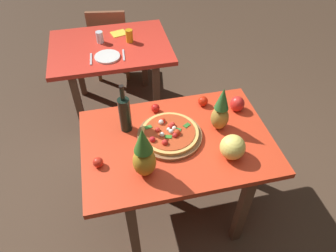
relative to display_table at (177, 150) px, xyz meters
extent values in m
plane|color=#4C3828|center=(0.00, 0.00, -0.67)|extent=(10.00, 10.00, 0.00)
cube|color=brown|center=(-0.36, -0.36, -0.30)|extent=(0.06, 0.06, 0.73)
cube|color=brown|center=(0.36, -0.36, -0.30)|extent=(0.06, 0.06, 0.73)
cube|color=brown|center=(-0.36, 0.36, -0.30)|extent=(0.06, 0.06, 0.73)
cube|color=brown|center=(0.36, 0.36, -0.30)|extent=(0.06, 0.06, 0.73)
cube|color=red|center=(0.00, 0.00, 0.08)|extent=(1.21, 0.83, 0.04)
cube|color=brown|center=(-0.67, 0.93, -0.30)|extent=(0.06, 0.06, 0.73)
cube|color=brown|center=(0.04, 0.93, -0.30)|extent=(0.06, 0.06, 0.73)
cube|color=brown|center=(-0.67, 1.63, -0.30)|extent=(0.06, 0.06, 0.73)
cube|color=brown|center=(0.04, 1.63, -0.30)|extent=(0.06, 0.06, 0.73)
cube|color=red|center=(-0.31, 1.28, 0.08)|extent=(1.09, 0.81, 0.04)
cube|color=brown|center=(-0.09, 2.12, -0.46)|extent=(0.04, 0.04, 0.41)
cube|color=brown|center=(-0.41, 2.17, -0.46)|extent=(0.04, 0.04, 0.41)
cube|color=brown|center=(-0.14, 1.80, -0.46)|extent=(0.04, 0.04, 0.41)
cube|color=brown|center=(-0.47, 1.85, -0.46)|extent=(0.04, 0.04, 0.41)
cube|color=brown|center=(-0.28, 1.98, -0.24)|extent=(0.46, 0.46, 0.04)
cube|color=brown|center=(-0.31, 1.81, -0.02)|extent=(0.40, 0.10, 0.40)
cylinder|color=brown|center=(-0.04, 0.04, 0.11)|extent=(0.42, 0.42, 0.02)
cylinder|color=#E6B158|center=(-0.04, 0.04, 0.14)|extent=(0.37, 0.37, 0.02)
cylinder|color=#BD401D|center=(-0.04, 0.04, 0.15)|extent=(0.33, 0.33, 0.00)
sphere|color=red|center=(-0.09, -0.06, 0.16)|extent=(0.04, 0.04, 0.04)
sphere|color=red|center=(-0.02, -0.01, 0.16)|extent=(0.03, 0.03, 0.03)
sphere|color=red|center=(-0.03, 0.07, 0.16)|extent=(0.04, 0.04, 0.04)
sphere|color=red|center=(-0.01, 0.08, 0.16)|extent=(0.04, 0.04, 0.04)
sphere|color=red|center=(-0.07, 0.13, 0.16)|extent=(0.04, 0.04, 0.04)
sphere|color=red|center=(0.00, 0.01, 0.16)|extent=(0.04, 0.04, 0.04)
sphere|color=red|center=(-0.16, -0.02, 0.16)|extent=(0.04, 0.04, 0.04)
sphere|color=red|center=(-0.12, 0.06, 0.16)|extent=(0.03, 0.03, 0.03)
cube|color=#2D7027|center=(0.08, 0.06, 0.15)|extent=(0.05, 0.05, 0.00)
cube|color=#247A33|center=(0.01, 0.04, 0.15)|extent=(0.05, 0.05, 0.00)
cube|color=#367D2D|center=(-0.17, 0.10, 0.15)|extent=(0.05, 0.04, 0.00)
cube|color=#327C26|center=(-0.06, -0.01, 0.15)|extent=(0.05, 0.04, 0.00)
sphere|color=white|center=(-0.10, 0.01, 0.16)|extent=(0.03, 0.03, 0.03)
sphere|color=white|center=(-0.01, 0.05, 0.16)|extent=(0.03, 0.03, 0.03)
sphere|color=silver|center=(-0.08, 0.12, 0.16)|extent=(0.03, 0.03, 0.03)
sphere|color=white|center=(-0.05, 0.05, 0.16)|extent=(0.03, 0.03, 0.03)
sphere|color=silver|center=(-0.03, 0.03, 0.16)|extent=(0.03, 0.03, 0.03)
cylinder|color=black|center=(-0.30, 0.17, 0.22)|extent=(0.08, 0.08, 0.25)
cylinder|color=black|center=(-0.30, 0.17, 0.39)|extent=(0.03, 0.03, 0.09)
cylinder|color=black|center=(-0.30, 0.17, 0.45)|extent=(0.03, 0.03, 0.02)
ellipsoid|color=#B98B25|center=(-0.24, -0.21, 0.20)|extent=(0.13, 0.13, 0.20)
cone|color=#376D25|center=(-0.24, -0.21, 0.37)|extent=(0.11, 0.11, 0.16)
ellipsoid|color=#AB8234|center=(0.30, 0.05, 0.18)|extent=(0.12, 0.12, 0.17)
cone|color=#306A2E|center=(0.30, 0.05, 0.35)|extent=(0.09, 0.09, 0.15)
sphere|color=#E8D663|center=(0.29, -0.20, 0.18)|extent=(0.15, 0.15, 0.15)
ellipsoid|color=red|center=(0.48, 0.19, 0.15)|extent=(0.10, 0.10, 0.11)
sphere|color=red|center=(-0.08, 0.30, 0.13)|extent=(0.06, 0.06, 0.06)
sphere|color=red|center=(-0.50, -0.10, 0.13)|extent=(0.06, 0.06, 0.06)
sphere|color=red|center=(0.26, 0.29, 0.13)|extent=(0.07, 0.07, 0.07)
cylinder|color=orange|center=(-0.13, 1.30, 0.16)|extent=(0.07, 0.07, 0.12)
cylinder|color=silver|center=(-0.39, 1.35, 0.15)|extent=(0.06, 0.06, 0.10)
cylinder|color=white|center=(-0.35, 1.08, 0.11)|extent=(0.22, 0.22, 0.02)
cube|color=silver|center=(-0.49, 1.08, 0.10)|extent=(0.03, 0.18, 0.01)
cube|color=silver|center=(-0.21, 1.08, 0.10)|extent=(0.03, 0.18, 0.01)
cube|color=yellow|center=(-0.21, 1.48, 0.10)|extent=(0.17, 0.15, 0.01)
camera|label=1|loc=(-0.36, -1.31, 1.56)|focal=33.29mm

